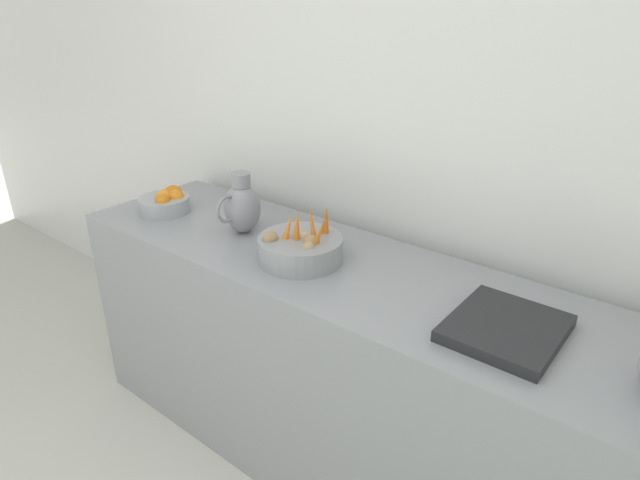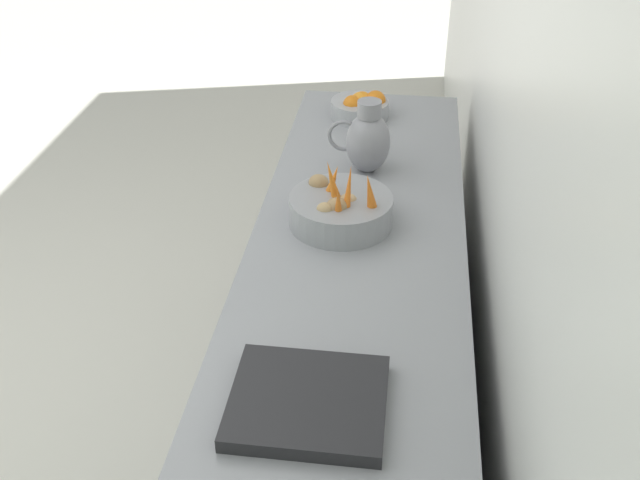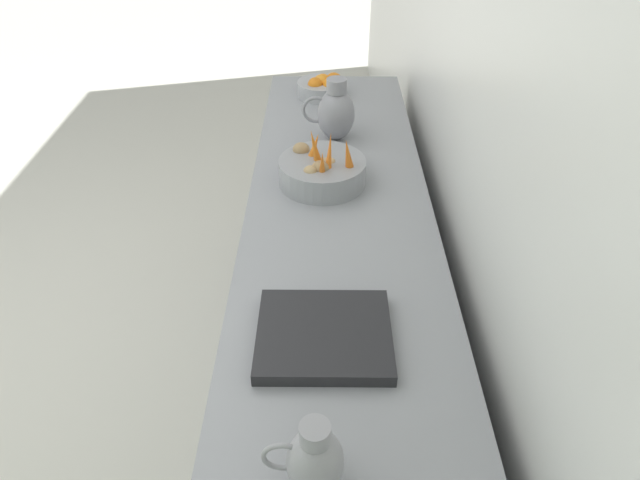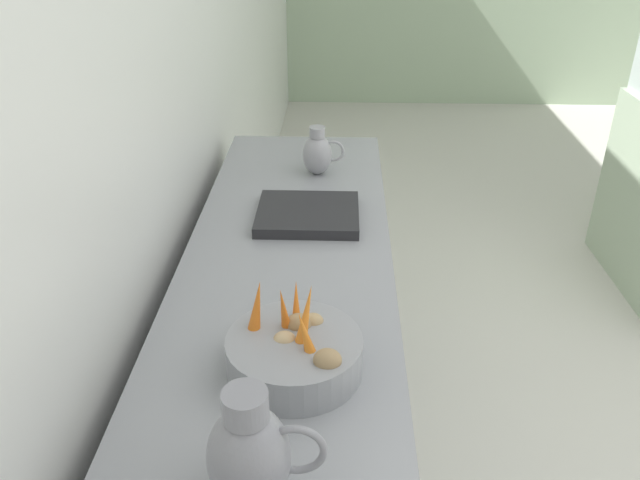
% 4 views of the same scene
% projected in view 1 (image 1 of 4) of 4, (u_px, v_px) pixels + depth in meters
% --- Properties ---
extents(tile_wall_left, '(0.10, 9.09, 3.00)m').
position_uv_depth(tile_wall_left, '(586.00, 111.00, 1.68)').
color(tile_wall_left, white).
rests_on(tile_wall_left, ground_plane).
extents(prep_counter, '(0.64, 2.63, 0.93)m').
position_uv_depth(prep_counter, '(364.00, 382.00, 2.08)').
color(prep_counter, gray).
rests_on(prep_counter, ground_plane).
extents(vegetable_colander, '(0.31, 0.31, 0.22)m').
position_uv_depth(vegetable_colander, '(301.00, 248.00, 1.98)').
color(vegetable_colander, gray).
rests_on(vegetable_colander, prep_counter).
extents(orange_bowl, '(0.23, 0.23, 0.11)m').
position_uv_depth(orange_bowl, '(166.00, 202.00, 2.43)').
color(orange_bowl, '#9EA0A5').
rests_on(orange_bowl, prep_counter).
extents(metal_pitcher_tall, '(0.21, 0.15, 0.25)m').
position_uv_depth(metal_pitcher_tall, '(242.00, 206.00, 2.19)').
color(metal_pitcher_tall, gray).
rests_on(metal_pitcher_tall, prep_counter).
extents(counter_sink_basin, '(0.34, 0.30, 0.04)m').
position_uv_depth(counter_sink_basin, '(506.00, 328.00, 1.56)').
color(counter_sink_basin, '#232326').
rests_on(counter_sink_basin, prep_counter).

